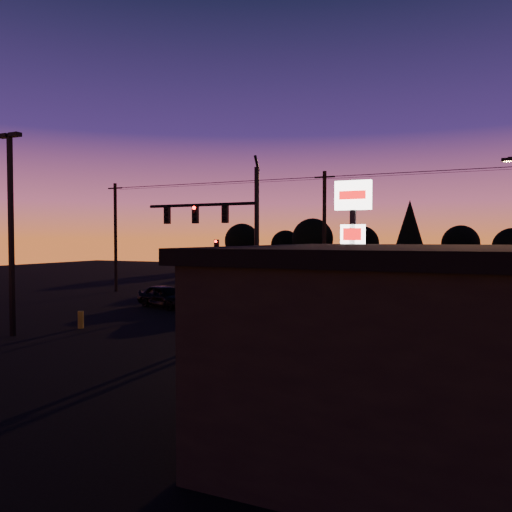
# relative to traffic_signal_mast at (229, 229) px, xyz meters

# --- Properties ---
(ground) EXTENTS (120.00, 120.00, 0.00)m
(ground) POSITION_rel_traffic_signal_mast_xyz_m (0.10, -3.99, -4.94)
(ground) COLOR black
(ground) RESTS_ON ground
(lane_arrow) EXTENTS (1.20, 3.10, 0.01)m
(lane_arrow) POSITION_rel_traffic_signal_mast_xyz_m (0.60, -2.33, -4.93)
(lane_arrow) COLOR beige
(lane_arrow) RESTS_ON ground
(traffic_signal_mast) EXTENTS (6.79, 0.52, 8.58)m
(traffic_signal_mast) POSITION_rel_traffic_signal_mast_xyz_m (0.00, 0.00, 0.00)
(traffic_signal_mast) COLOR black
(traffic_signal_mast) RESTS_ON ground
(secondary_signal) EXTENTS (0.30, 0.31, 4.35)m
(secondary_signal) POSITION_rel_traffic_signal_mast_xyz_m (-4.90, 7.49, -2.07)
(secondary_signal) COLOR black
(secondary_signal) RESTS_ON ground
(parking_lot_light) EXTENTS (1.25, 0.30, 9.14)m
(parking_lot_light) POSITION_rel_traffic_signal_mast_xyz_m (-7.40, -6.99, 0.33)
(parking_lot_light) COLOR black
(parking_lot_light) RESTS_ON ground
(pylon_sign) EXTENTS (1.50, 0.28, 6.80)m
(pylon_sign) POSITION_rel_traffic_signal_mast_xyz_m (7.10, -2.49, -0.02)
(pylon_sign) COLOR black
(pylon_sign) RESTS_ON ground
(utility_pole_0) EXTENTS (1.40, 0.26, 9.00)m
(utility_pole_0) POSITION_rel_traffic_signal_mast_xyz_m (-15.90, 10.01, -0.34)
(utility_pole_0) COLOR black
(utility_pole_0) RESTS_ON ground
(utility_pole_1) EXTENTS (1.40, 0.26, 9.00)m
(utility_pole_1) POSITION_rel_traffic_signal_mast_xyz_m (2.10, 10.01, -0.34)
(utility_pole_1) COLOR black
(utility_pole_1) RESTS_ON ground
(power_wires) EXTENTS (36.00, 1.22, 0.07)m
(power_wires) POSITION_rel_traffic_signal_mast_xyz_m (2.10, 10.01, 3.63)
(power_wires) COLOR black
(power_wires) RESTS_ON ground
(bollard) EXTENTS (0.28, 0.28, 0.85)m
(bollard) POSITION_rel_traffic_signal_mast_xyz_m (-5.99, -4.26, -4.51)
(bollard) COLOR #AA921D
(bollard) RESTS_ON ground
(tree_0) EXTENTS (5.36, 5.36, 6.74)m
(tree_0) POSITION_rel_traffic_signal_mast_xyz_m (-21.90, 46.01, -0.88)
(tree_0) COLOR black
(tree_0) RESTS_ON ground
(tree_1) EXTENTS (4.54, 4.54, 5.71)m
(tree_1) POSITION_rel_traffic_signal_mast_xyz_m (-15.90, 49.01, -1.50)
(tree_1) COLOR black
(tree_1) RESTS_ON ground
(tree_2) EXTENTS (5.77, 5.78, 7.26)m
(tree_2) POSITION_rel_traffic_signal_mast_xyz_m (-9.90, 44.01, -0.57)
(tree_2) COLOR black
(tree_2) RESTS_ON ground
(tree_3) EXTENTS (4.95, 4.95, 6.22)m
(tree_3) POSITION_rel_traffic_signal_mast_xyz_m (-3.90, 48.01, -1.19)
(tree_3) COLOR black
(tree_3) RESTS_ON ground
(tree_4) EXTENTS (4.18, 4.18, 9.50)m
(tree_4) POSITION_rel_traffic_signal_mast_xyz_m (3.10, 45.01, 0.99)
(tree_4) COLOR black
(tree_4) RESTS_ON ground
(tree_5) EXTENTS (4.95, 4.95, 6.22)m
(tree_5) POSITION_rel_traffic_signal_mast_xyz_m (9.10, 50.01, -1.19)
(tree_5) COLOR black
(tree_5) RESTS_ON ground
(tree_6) EXTENTS (4.54, 4.54, 5.71)m
(tree_6) POSITION_rel_traffic_signal_mast_xyz_m (15.10, 44.01, -1.50)
(tree_6) COLOR black
(tree_6) RESTS_ON ground
(car_left) EXTENTS (4.57, 2.91, 1.45)m
(car_left) POSITION_rel_traffic_signal_mast_xyz_m (-6.52, 3.68, -4.21)
(car_left) COLOR black
(car_left) RESTS_ON ground
(car_mid) EXTENTS (4.64, 1.63, 1.53)m
(car_mid) POSITION_rel_traffic_signal_mast_xyz_m (-2.36, 3.80, -4.17)
(car_mid) COLOR black
(car_mid) RESTS_ON ground
(car_right) EXTENTS (5.43, 3.60, 1.46)m
(car_right) POSITION_rel_traffic_signal_mast_xyz_m (5.68, 4.84, -4.21)
(car_right) COLOR black
(car_right) RESTS_ON ground
(suv_parked) EXTENTS (3.27, 5.24, 1.35)m
(suv_parked) POSITION_rel_traffic_signal_mast_xyz_m (11.54, -6.30, -4.26)
(suv_parked) COLOR black
(suv_parked) RESTS_ON ground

